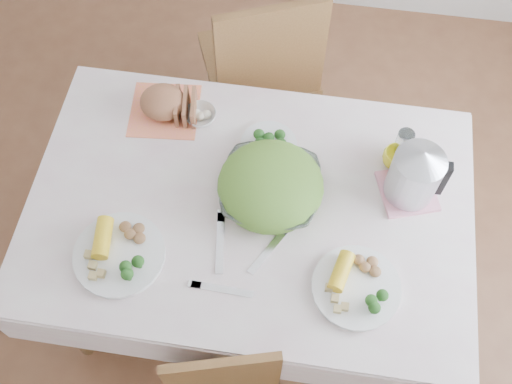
# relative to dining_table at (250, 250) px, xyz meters

# --- Properties ---
(floor) EXTENTS (3.60, 3.60, 0.00)m
(floor) POSITION_rel_dining_table_xyz_m (0.00, 0.00, -0.38)
(floor) COLOR brown
(floor) RESTS_ON ground
(dining_table) EXTENTS (1.40, 0.90, 0.75)m
(dining_table) POSITION_rel_dining_table_xyz_m (0.00, 0.00, 0.00)
(dining_table) COLOR brown
(dining_table) RESTS_ON floor
(tablecloth) EXTENTS (1.50, 1.00, 0.01)m
(tablecloth) POSITION_rel_dining_table_xyz_m (0.00, 0.00, 0.38)
(tablecloth) COLOR silver
(tablecloth) RESTS_ON dining_table
(chair_far) EXTENTS (0.60, 0.60, 1.02)m
(chair_far) POSITION_rel_dining_table_xyz_m (-0.10, 0.85, 0.09)
(chair_far) COLOR brown
(chair_far) RESTS_ON floor
(salad_bowl) EXTENTS (0.33, 0.33, 0.08)m
(salad_bowl) POSITION_rel_dining_table_xyz_m (0.06, 0.05, 0.43)
(salad_bowl) COLOR white
(salad_bowl) RESTS_ON tablecloth
(dinner_plate_left) EXTENTS (0.36, 0.36, 0.02)m
(dinner_plate_left) POSITION_rel_dining_table_xyz_m (-0.38, -0.25, 0.40)
(dinner_plate_left) COLOR white
(dinner_plate_left) RESTS_ON tablecloth
(dinner_plate_right) EXTENTS (0.39, 0.39, 0.02)m
(dinner_plate_right) POSITION_rel_dining_table_xyz_m (0.38, -0.25, 0.40)
(dinner_plate_right) COLOR white
(dinner_plate_right) RESTS_ON tablecloth
(broccoli_plate) EXTENTS (0.23, 0.23, 0.02)m
(broccoli_plate) POSITION_rel_dining_table_xyz_m (0.03, 0.24, 0.40)
(broccoli_plate) COLOR beige
(broccoli_plate) RESTS_ON tablecloth
(napkin) EXTENTS (0.27, 0.27, 0.00)m
(napkin) POSITION_rel_dining_table_xyz_m (-0.37, 0.34, 0.39)
(napkin) COLOR #FF8258
(napkin) RESTS_ON tablecloth
(bread_loaf) EXTENTS (0.19, 0.18, 0.10)m
(bread_loaf) POSITION_rel_dining_table_xyz_m (-0.37, 0.34, 0.45)
(bread_loaf) COLOR brown
(bread_loaf) RESTS_ON napkin
(fruit_bowl) EXTENTS (0.14, 0.14, 0.04)m
(fruit_bowl) POSITION_rel_dining_table_xyz_m (-0.23, 0.33, 0.41)
(fruit_bowl) COLOR white
(fruit_bowl) RESTS_ON tablecloth
(yellow_mug) EXTENTS (0.12, 0.12, 0.07)m
(yellow_mug) POSITION_rel_dining_table_xyz_m (0.47, 0.24, 0.42)
(yellow_mug) COLOR yellow
(yellow_mug) RESTS_ON tablecloth
(glass_tumbler) EXTENTS (0.07, 0.07, 0.11)m
(glass_tumbler) POSITION_rel_dining_table_xyz_m (0.50, 0.29, 0.45)
(glass_tumbler) COLOR white
(glass_tumbler) RESTS_ON tablecloth
(pink_tray) EXTENTS (0.23, 0.23, 0.01)m
(pink_tray) POSITION_rel_dining_table_xyz_m (0.53, 0.13, 0.40)
(pink_tray) COLOR pink
(pink_tray) RESTS_ON tablecloth
(electric_kettle) EXTENTS (0.22, 0.22, 0.23)m
(electric_kettle) POSITION_rel_dining_table_xyz_m (0.53, 0.13, 0.51)
(electric_kettle) COLOR #B2B5BA
(electric_kettle) RESTS_ON pink_tray
(fork_left) EXTENTS (0.06, 0.22, 0.00)m
(fork_left) POSITION_rel_dining_table_xyz_m (-0.07, -0.15, 0.39)
(fork_left) COLOR silver
(fork_left) RESTS_ON tablecloth
(fork_right) EXTENTS (0.12, 0.19, 0.00)m
(fork_right) POSITION_rel_dining_table_xyz_m (0.09, -0.15, 0.39)
(fork_right) COLOR silver
(fork_right) RESTS_ON tablecloth
(knife) EXTENTS (0.20, 0.03, 0.00)m
(knife) POSITION_rel_dining_table_xyz_m (-0.04, -0.31, 0.39)
(knife) COLOR silver
(knife) RESTS_ON tablecloth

